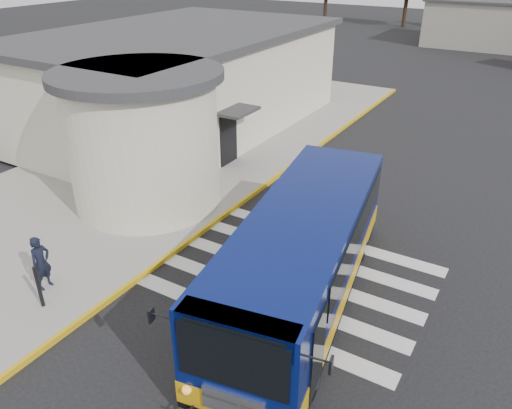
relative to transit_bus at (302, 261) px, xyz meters
The scene contains 9 objects.
ground 2.22m from the transit_bus, 101.29° to the left, with size 140.00×140.00×0.00m, color black.
sidewalk 11.05m from the transit_bus, 148.37° to the left, with size 10.00×34.00×0.15m, color gray.
curb_strip 7.35m from the transit_bus, 127.39° to the left, with size 0.12×34.00×0.16m, color gold.
station_building 14.21m from the transit_bus, 142.25° to the left, with size 12.70×18.70×4.80m.
crosswalk 1.83m from the transit_bus, 131.59° to the left, with size 8.00×5.35×0.01m.
transit_bus is the anchor object (origin of this frame).
pedestrian_a 7.05m from the transit_bus, 152.57° to the right, with size 0.58×0.38×1.58m, color black.
pedestrian_b 5.95m from the transit_bus, behind, with size 0.91×0.71×1.87m, color black.
bollard 6.84m from the transit_bus, 145.76° to the right, with size 0.10×0.10×1.22m, color black.
Camera 1 is at (4.89, -11.63, 8.60)m, focal length 35.00 mm.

